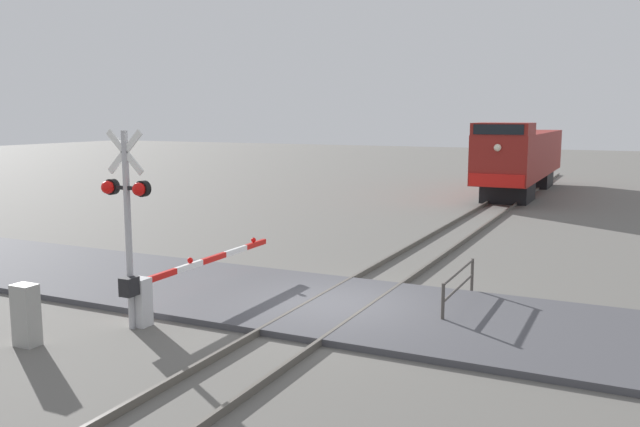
{
  "coord_description": "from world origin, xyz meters",
  "views": [
    {
      "loc": [
        6.26,
        -14.05,
        4.58
      ],
      "look_at": [
        -1.03,
        1.14,
        2.08
      ],
      "focal_mm": 37.44,
      "sensor_mm": 36.0,
      "label": 1
    }
  ],
  "objects_px": {
    "locomotive": "(521,157)",
    "crossing_signal": "(127,206)",
    "utility_cabinet": "(26,315)",
    "guard_railing": "(459,283)",
    "crossing_gate": "(164,285)"
  },
  "relations": [
    {
      "from": "locomotive",
      "to": "guard_railing",
      "type": "xyz_separation_m",
      "value": [
        2.57,
        -24.88,
        -1.51
      ]
    },
    {
      "from": "locomotive",
      "to": "utility_cabinet",
      "type": "xyz_separation_m",
      "value": [
        -4.58,
        -31.15,
        -1.51
      ]
    },
    {
      "from": "crossing_gate",
      "to": "utility_cabinet",
      "type": "bearing_deg",
      "value": -113.74
    },
    {
      "from": "locomotive",
      "to": "guard_railing",
      "type": "distance_m",
      "value": 25.06
    },
    {
      "from": "crossing_gate",
      "to": "locomotive",
      "type": "bearing_deg",
      "value": 83.25
    },
    {
      "from": "crossing_gate",
      "to": "utility_cabinet",
      "type": "height_order",
      "value": "utility_cabinet"
    },
    {
      "from": "crossing_signal",
      "to": "utility_cabinet",
      "type": "distance_m",
      "value": 2.93
    },
    {
      "from": "crossing_gate",
      "to": "guard_railing",
      "type": "distance_m",
      "value": 6.88
    },
    {
      "from": "locomotive",
      "to": "guard_railing",
      "type": "relative_size",
      "value": 5.24
    },
    {
      "from": "locomotive",
      "to": "crossing_signal",
      "type": "xyz_separation_m",
      "value": [
        -3.43,
        -29.41,
        0.55
      ]
    },
    {
      "from": "crossing_gate",
      "to": "guard_railing",
      "type": "height_order",
      "value": "crossing_gate"
    },
    {
      "from": "crossing_signal",
      "to": "utility_cabinet",
      "type": "xyz_separation_m",
      "value": [
        -1.14,
        -1.74,
        -2.06
      ]
    },
    {
      "from": "crossing_signal",
      "to": "locomotive",
      "type": "bearing_deg",
      "value": 83.34
    },
    {
      "from": "utility_cabinet",
      "to": "guard_railing",
      "type": "relative_size",
      "value": 0.44
    },
    {
      "from": "crossing_signal",
      "to": "guard_railing",
      "type": "height_order",
      "value": "crossing_signal"
    }
  ]
}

